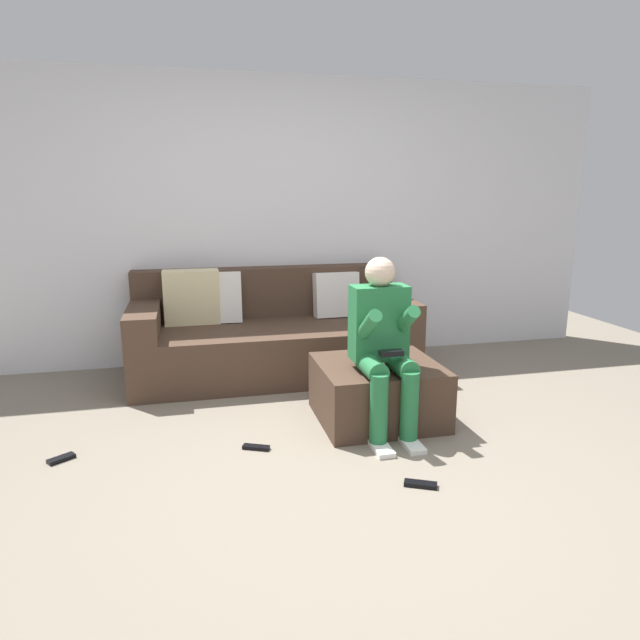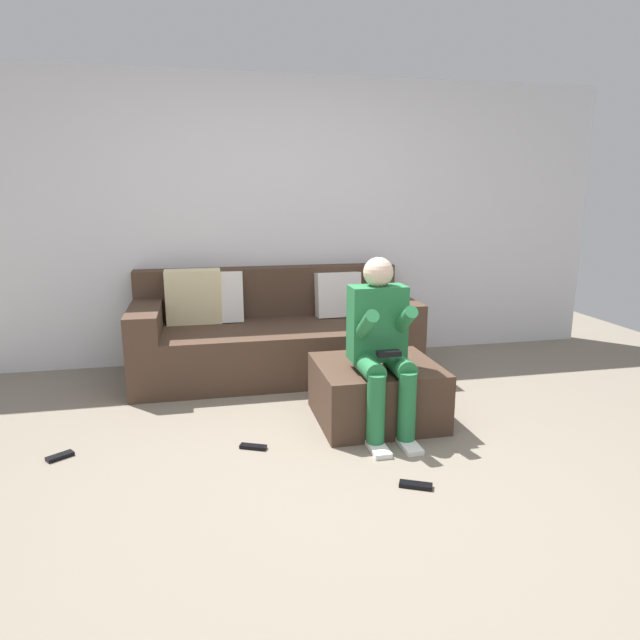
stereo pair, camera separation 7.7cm
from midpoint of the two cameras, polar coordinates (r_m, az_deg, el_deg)
The scene contains 8 objects.
ground_plane at distance 2.99m, azimuth 3.88°, elevation -16.45°, with size 7.72×7.72×0.00m, color slate.
wall_back at distance 4.97m, azimuth -3.69°, elevation 9.92°, with size 5.94×0.10×2.41m, color silver.
couch_sectional at distance 4.63m, azimuth -4.42°, elevation -1.50°, with size 2.23×0.95×0.85m.
ottoman at distance 3.71m, azimuth 6.33°, elevation -7.25°, with size 0.77×0.71×0.38m, color #473326.
person_seated at distance 3.42m, azimuth 6.88°, elevation -2.02°, with size 0.34×0.57×1.08m.
remote_near_ottoman at distance 3.01m, azimuth 10.44°, elevation -16.17°, with size 0.17×0.05×0.02m, color black.
remote_by_storage_bin at distance 3.37m, azimuth -6.13°, elevation -12.68°, with size 0.16×0.05×0.02m, color black.
remote_under_side_table at distance 3.55m, azimuth -24.32°, elevation -12.50°, with size 0.14×0.06×0.02m, color black.
Camera 2 is at (-0.70, -2.51, 1.46)m, focal length 31.52 mm.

